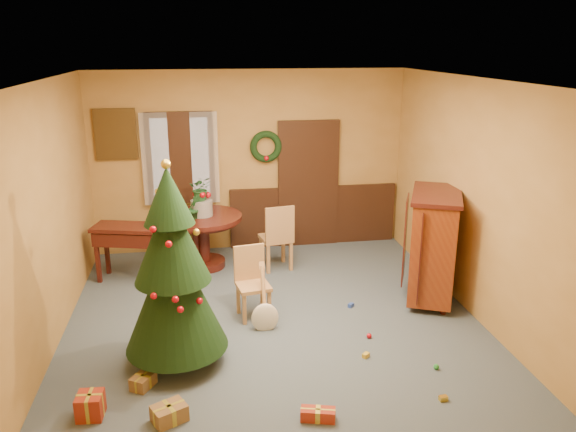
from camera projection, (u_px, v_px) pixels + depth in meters
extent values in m
plane|color=#34424C|center=(274.00, 323.00, 6.88)|extent=(5.50, 5.50, 0.00)
plane|color=silver|center=(272.00, 81.00, 6.02)|extent=(5.50, 5.50, 0.00)
plane|color=olive|center=(250.00, 162.00, 9.04)|extent=(5.00, 0.00, 5.00)
plane|color=olive|center=(327.00, 323.00, 3.86)|extent=(5.00, 0.00, 5.00)
plane|color=olive|center=(45.00, 220.00, 6.07)|extent=(0.00, 5.50, 5.50)
plane|color=olive|center=(476.00, 200.00, 6.83)|extent=(0.00, 5.50, 5.50)
cube|color=black|center=(314.00, 215.00, 9.45)|extent=(2.80, 0.06, 1.00)
cube|color=black|center=(308.00, 184.00, 9.26)|extent=(1.00, 0.08, 2.10)
cube|color=white|center=(308.00, 187.00, 9.30)|extent=(0.80, 0.03, 1.90)
cube|color=black|center=(180.00, 158.00, 8.80)|extent=(1.05, 0.08, 1.45)
cube|color=white|center=(181.00, 158.00, 8.83)|extent=(0.88, 0.03, 1.25)
cube|color=white|center=(156.00, 160.00, 8.69)|extent=(0.42, 0.02, 1.45)
cube|color=white|center=(205.00, 158.00, 8.81)|extent=(0.42, 0.02, 1.45)
torus|color=black|center=(266.00, 147.00, 8.93)|extent=(0.51, 0.11, 0.51)
cube|color=#4C3819|center=(116.00, 134.00, 8.54)|extent=(0.62, 0.05, 0.78)
cube|color=gray|center=(116.00, 134.00, 8.57)|extent=(0.48, 0.02, 0.62)
cylinder|color=black|center=(202.00, 218.00, 8.38)|extent=(1.19, 1.19, 0.06)
cylinder|color=black|center=(202.00, 222.00, 8.40)|extent=(1.06, 1.06, 0.04)
cylinder|color=black|center=(203.00, 242.00, 8.50)|extent=(0.19, 0.19, 0.66)
cylinder|color=black|center=(204.00, 263.00, 8.60)|extent=(0.64, 0.64, 0.11)
cylinder|color=slate|center=(202.00, 208.00, 8.34)|extent=(0.32, 0.32, 0.24)
imported|color=#1E4C23|center=(201.00, 188.00, 8.25)|extent=(0.33, 0.28, 0.36)
cube|color=#A16940|center=(253.00, 286.00, 6.91)|extent=(0.45, 0.45, 0.05)
cube|color=#A16940|center=(249.00, 262.00, 7.00)|extent=(0.39, 0.10, 0.46)
cube|color=#A16940|center=(262.00, 295.00, 7.17)|extent=(0.05, 0.05, 0.40)
cube|color=#A16940|center=(238.00, 299.00, 7.07)|extent=(0.05, 0.05, 0.40)
cube|color=#A16940|center=(269.00, 306.00, 6.89)|extent=(0.05, 0.05, 0.40)
cube|color=#A16940|center=(244.00, 309.00, 6.79)|extent=(0.05, 0.05, 0.40)
cube|color=#A16940|center=(276.00, 238.00, 8.44)|extent=(0.51, 0.51, 0.05)
cube|color=#A16940|center=(280.00, 224.00, 8.17)|extent=(0.44, 0.12, 0.52)
cube|color=#A16940|center=(268.00, 259.00, 8.29)|extent=(0.05, 0.05, 0.45)
cube|color=#A16940|center=(291.00, 256.00, 8.40)|extent=(0.05, 0.05, 0.45)
cube|color=#A16940|center=(261.00, 251.00, 8.61)|extent=(0.05, 0.05, 0.45)
cube|color=#A16940|center=(283.00, 248.00, 8.73)|extent=(0.05, 0.05, 0.45)
cylinder|color=black|center=(196.00, 247.00, 8.37)|extent=(0.09, 0.09, 0.74)
cylinder|color=black|center=(194.00, 222.00, 8.26)|extent=(0.30, 0.30, 0.03)
imported|color=#19471E|center=(194.00, 208.00, 8.19)|extent=(0.28, 0.25, 0.42)
cylinder|color=#382111|center=(178.00, 352.00, 6.01)|extent=(0.14, 0.14, 0.23)
cone|color=black|center=(174.00, 291.00, 5.80)|extent=(1.08, 1.08, 1.27)
cone|color=black|center=(171.00, 238.00, 5.63)|extent=(0.78, 0.78, 0.93)
cone|color=black|center=(168.00, 195.00, 5.49)|extent=(0.51, 0.51, 0.59)
sphere|color=gold|center=(166.00, 164.00, 5.40)|extent=(0.10, 0.10, 0.10)
cube|color=black|center=(126.00, 227.00, 7.93)|extent=(1.00, 0.67, 0.05)
cube|color=black|center=(127.00, 237.00, 7.98)|extent=(0.94, 0.62, 0.19)
cube|color=black|center=(100.00, 256.00, 8.00)|extent=(0.14, 0.33, 0.75)
cube|color=black|center=(156.00, 253.00, 8.11)|extent=(0.14, 0.33, 0.75)
cube|color=#531009|center=(433.00, 245.00, 7.32)|extent=(0.93, 1.21, 1.34)
cube|color=black|center=(437.00, 195.00, 7.12)|extent=(1.02, 1.29, 0.05)
cylinder|color=black|center=(443.00, 310.00, 7.10)|extent=(0.08, 0.08, 0.10)
cylinder|color=black|center=(416.00, 281.00, 7.96)|extent=(0.08, 0.08, 0.10)
cube|color=brown|center=(169.00, 413.00, 5.08)|extent=(0.36, 0.33, 0.16)
cube|color=gold|center=(169.00, 413.00, 5.08)|extent=(0.28, 0.16, 0.16)
cube|color=gold|center=(169.00, 413.00, 5.08)|extent=(0.14, 0.21, 0.16)
cube|color=maroon|center=(90.00, 406.00, 5.13)|extent=(0.25, 0.25, 0.23)
cube|color=gold|center=(90.00, 406.00, 5.13)|extent=(0.24, 0.05, 0.23)
cube|color=gold|center=(90.00, 406.00, 5.13)|extent=(0.05, 0.24, 0.23)
cube|color=brown|center=(143.00, 381.00, 5.59)|extent=(0.27, 0.30, 0.13)
cube|color=gold|center=(143.00, 381.00, 5.59)|extent=(0.15, 0.23, 0.13)
cube|color=gold|center=(143.00, 381.00, 5.59)|extent=(0.17, 0.12, 0.13)
cube|color=maroon|center=(318.00, 414.00, 5.10)|extent=(0.34, 0.21, 0.11)
cube|color=gold|center=(318.00, 414.00, 5.10)|extent=(0.31, 0.10, 0.11)
cube|color=gold|center=(318.00, 414.00, 5.10)|extent=(0.08, 0.14, 0.11)
cube|color=#2645A6|center=(351.00, 305.00, 7.28)|extent=(0.09, 0.09, 0.05)
sphere|color=#248430|center=(436.00, 367.00, 5.90)|extent=(0.06, 0.06, 0.06)
cube|color=gold|center=(366.00, 355.00, 6.12)|extent=(0.09, 0.09, 0.05)
sphere|color=red|center=(369.00, 336.00, 6.52)|extent=(0.06, 0.06, 0.06)
cube|color=gold|center=(443.00, 398.00, 5.38)|extent=(0.09, 0.06, 0.05)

